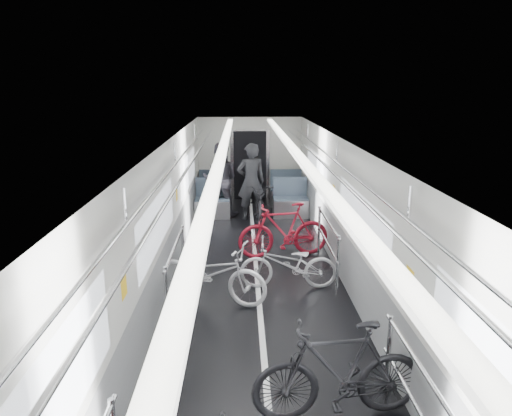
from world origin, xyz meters
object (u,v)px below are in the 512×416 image
at_px(bike_aisle, 260,201).
at_px(person_seated, 220,179).
at_px(bike_right_mid, 289,264).
at_px(person_standing, 251,182).
at_px(bike_left_far, 211,272).
at_px(bike_right_far, 284,230).
at_px(bike_right_near, 339,371).

bearing_deg(bike_aisle, person_seated, 158.73).
bearing_deg(bike_right_mid, person_standing, -170.37).
bearing_deg(bike_left_far, person_standing, 10.57).
relative_size(bike_aisle, person_standing, 0.94).
bearing_deg(bike_right_far, person_seated, -165.51).
bearing_deg(bike_right_far, bike_right_mid, -11.90).
bearing_deg(person_standing, bike_right_near, 85.56).
bearing_deg(person_standing, bike_right_far, 92.31).
relative_size(bike_right_far, bike_aisle, 1.00).
relative_size(bike_left_far, bike_right_far, 1.02).
bearing_deg(person_seated, bike_left_far, 97.55).
distance_m(bike_left_far, person_seated, 4.93).
relative_size(person_standing, person_seated, 1.02).
distance_m(bike_right_near, bike_right_mid, 3.08).
distance_m(bike_right_mid, person_standing, 4.15).
bearing_deg(bike_left_far, bike_right_far, -15.05).
bearing_deg(bike_right_far, bike_aisle, 178.13).
relative_size(bike_right_mid, bike_aisle, 0.89).
bearing_deg(bike_right_far, bike_right_near, -8.05).
xyz_separation_m(bike_left_far, bike_aisle, (0.95, 4.51, -0.01)).
distance_m(bike_right_near, person_seated, 7.71).
relative_size(bike_right_mid, person_standing, 0.84).
bearing_deg(bike_aisle, person_standing, -179.47).
height_order(bike_left_far, bike_aisle, bike_left_far).
bearing_deg(bike_right_mid, bike_right_far, -179.84).
distance_m(bike_left_far, bike_right_far, 2.30).
bearing_deg(bike_right_far, person_standing, -177.31).
height_order(bike_right_near, person_seated, person_seated).
xyz_separation_m(bike_right_near, person_standing, (-0.72, 7.15, 0.43)).
bearing_deg(bike_right_near, bike_left_far, -156.31).
bearing_deg(person_seated, person_standing, 159.97).
bearing_deg(bike_left_far, bike_right_mid, -51.33).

